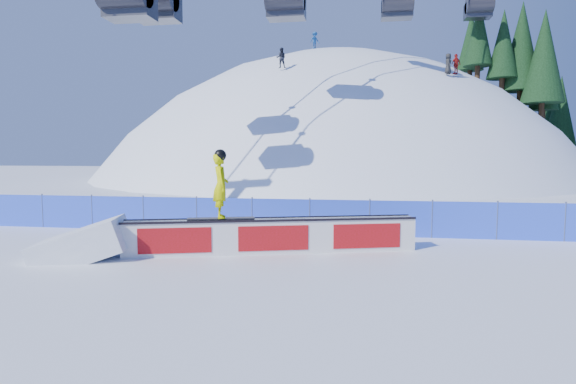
# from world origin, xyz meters

# --- Properties ---
(ground) EXTENTS (160.00, 160.00, 0.00)m
(ground) POSITION_xyz_m (0.00, 0.00, 0.00)
(ground) COLOR white
(ground) RESTS_ON ground
(snow_hill) EXTENTS (64.00, 64.00, 64.00)m
(snow_hill) POSITION_xyz_m (0.00, 42.00, -18.00)
(snow_hill) COLOR white
(snow_hill) RESTS_ON ground
(treeline) EXTENTS (22.93, 13.16, 19.78)m
(treeline) POSITION_xyz_m (23.90, 41.71, 9.40)
(treeline) COLOR black
(treeline) RESTS_ON ground
(safety_fence) EXTENTS (22.05, 0.05, 1.30)m
(safety_fence) POSITION_xyz_m (0.00, 4.50, 0.60)
(safety_fence) COLOR blue
(safety_fence) RESTS_ON ground
(rail_box) EXTENTS (7.90, 2.77, 0.97)m
(rail_box) POSITION_xyz_m (0.28, 1.56, 0.48)
(rail_box) COLOR silver
(rail_box) RESTS_ON ground
(snow_ramp) EXTENTS (2.71, 2.10, 1.49)m
(snow_ramp) POSITION_xyz_m (-4.56, 0.16, 0.00)
(snow_ramp) COLOR white
(snow_ramp) RESTS_ON ground
(snowboarder) EXTENTS (1.83, 0.82, 1.89)m
(snowboarder) POSITION_xyz_m (-1.08, 1.17, 1.90)
(snowboarder) COLOR black
(snowboarder) RESTS_ON rail_box
(distant_skiers) EXTENTS (15.20, 10.49, 5.81)m
(distant_skiers) POSITION_xyz_m (2.65, 30.51, 11.56)
(distant_skiers) COLOR black
(distant_skiers) RESTS_ON ground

